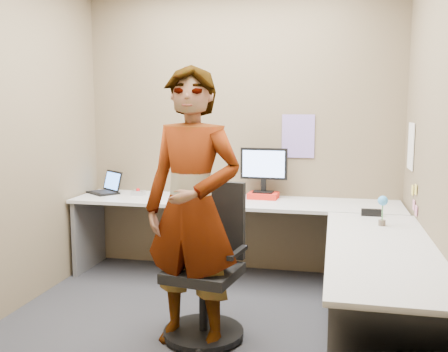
% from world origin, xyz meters
% --- Properties ---
extents(ground, '(3.00, 3.00, 0.00)m').
position_xyz_m(ground, '(0.00, 0.00, 0.00)').
color(ground, '#232428').
rests_on(ground, ground).
extents(wall_back, '(3.00, 0.00, 3.00)m').
position_xyz_m(wall_back, '(0.00, 1.30, 1.35)').
color(wall_back, brown).
rests_on(wall_back, ground).
extents(wall_right, '(0.00, 2.70, 2.70)m').
position_xyz_m(wall_right, '(1.50, 0.00, 1.35)').
color(wall_right, brown).
rests_on(wall_right, ground).
extents(wall_left, '(0.00, 2.70, 2.70)m').
position_xyz_m(wall_left, '(-1.50, 0.00, 1.35)').
color(wall_left, brown).
rests_on(wall_left, ground).
extents(desk, '(2.98, 2.58, 0.73)m').
position_xyz_m(desk, '(0.44, 0.39, 0.59)').
color(desk, beige).
rests_on(desk, ground).
extents(paper_ream, '(0.28, 0.21, 0.05)m').
position_xyz_m(paper_ream, '(0.25, 1.13, 0.76)').
color(paper_ream, red).
rests_on(paper_ream, desk).
extents(monitor, '(0.43, 0.14, 0.41)m').
position_xyz_m(monitor, '(0.25, 1.14, 1.03)').
color(monitor, black).
rests_on(monitor, paper_ream).
extents(laptop, '(0.39, 0.38, 0.21)m').
position_xyz_m(laptop, '(-1.29, 1.09, 0.78)').
color(laptop, black).
rests_on(laptop, desk).
extents(trackball_mouse, '(0.12, 0.08, 0.07)m').
position_xyz_m(trackball_mouse, '(-0.94, 1.03, 0.76)').
color(trackball_mouse, '#B7B7BC').
rests_on(trackball_mouse, desk).
extents(origami, '(0.10, 0.10, 0.06)m').
position_xyz_m(origami, '(-0.15, 0.89, 0.76)').
color(origami, white).
rests_on(origami, desk).
extents(stapler, '(0.15, 0.04, 0.05)m').
position_xyz_m(stapler, '(1.17, 0.55, 0.76)').
color(stapler, black).
rests_on(stapler, desk).
extents(flower, '(0.07, 0.07, 0.22)m').
position_xyz_m(flower, '(1.23, 0.24, 0.87)').
color(flower, brown).
rests_on(flower, desk).
extents(calendar_purple, '(0.30, 0.01, 0.40)m').
position_xyz_m(calendar_purple, '(0.55, 1.29, 1.30)').
color(calendar_purple, '#846BB7').
rests_on(calendar_purple, wall_back).
extents(calendar_white, '(0.01, 0.28, 0.38)m').
position_xyz_m(calendar_white, '(1.49, 0.90, 1.25)').
color(calendar_white, white).
rests_on(calendar_white, wall_right).
extents(sticky_note_a, '(0.01, 0.07, 0.07)m').
position_xyz_m(sticky_note_a, '(1.49, 0.55, 0.95)').
color(sticky_note_a, '#F2E059').
rests_on(sticky_note_a, wall_right).
extents(sticky_note_b, '(0.01, 0.07, 0.07)m').
position_xyz_m(sticky_note_b, '(1.49, 0.60, 0.82)').
color(sticky_note_b, pink).
rests_on(sticky_note_b, wall_right).
extents(sticky_note_c, '(0.01, 0.07, 0.07)m').
position_xyz_m(sticky_note_c, '(1.49, 0.48, 0.80)').
color(sticky_note_c, pink).
rests_on(sticky_note_c, wall_right).
extents(sticky_note_d, '(0.01, 0.07, 0.07)m').
position_xyz_m(sticky_note_d, '(1.49, 0.70, 0.92)').
color(sticky_note_d, '#F2E059').
rests_on(sticky_note_d, wall_right).
extents(office_chair, '(0.57, 0.55, 1.03)m').
position_xyz_m(office_chair, '(0.06, -0.20, 0.42)').
color(office_chair, black).
rests_on(office_chair, ground).
extents(person, '(0.74, 0.56, 1.82)m').
position_xyz_m(person, '(-0.00, -0.35, 0.91)').
color(person, '#999399').
rests_on(person, ground).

